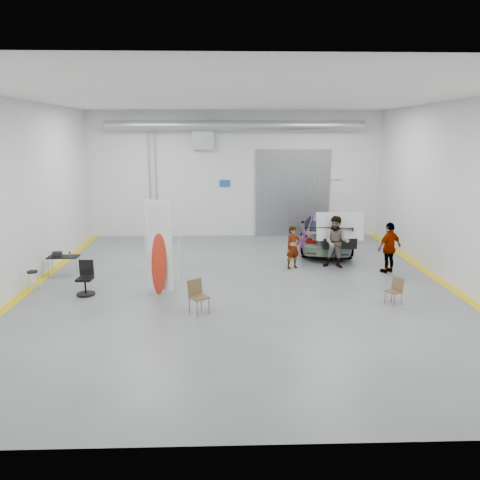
{
  "coord_description": "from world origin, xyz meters",
  "views": [
    {
      "loc": [
        -0.48,
        -14.63,
        4.93
      ],
      "look_at": [
        -0.01,
        0.4,
        1.5
      ],
      "focal_mm": 35.0,
      "sensor_mm": 36.0,
      "label": 1
    }
  ],
  "objects_px": {
    "person_c": "(389,248)",
    "office_chair": "(86,280)",
    "person_a": "(293,247)",
    "person_b": "(337,242)",
    "work_table": "(62,256)",
    "surfboard_display": "(162,254)",
    "folding_chair_near": "(199,304)",
    "shop_stool": "(33,281)",
    "folding_chair_far": "(393,296)",
    "sedan_car": "(325,232)"
  },
  "relations": [
    {
      "from": "person_c",
      "to": "office_chair",
      "type": "bearing_deg",
      "value": -16.96
    },
    {
      "from": "person_a",
      "to": "office_chair",
      "type": "xyz_separation_m",
      "value": [
        -6.89,
        -2.74,
        -0.33
      ]
    },
    {
      "from": "person_b",
      "to": "work_table",
      "type": "height_order",
      "value": "person_b"
    },
    {
      "from": "surfboard_display",
      "to": "folding_chair_near",
      "type": "xyz_separation_m",
      "value": [
        1.23,
        -1.76,
        -0.98
      ]
    },
    {
      "from": "surfboard_display",
      "to": "work_table",
      "type": "xyz_separation_m",
      "value": [
        -3.86,
        2.17,
        -0.61
      ]
    },
    {
      "from": "surfboard_display",
      "to": "person_c",
      "type": "bearing_deg",
      "value": 36.3
    },
    {
      "from": "person_a",
      "to": "surfboard_display",
      "type": "distance_m",
      "value": 5.27
    },
    {
      "from": "shop_stool",
      "to": "office_chair",
      "type": "distance_m",
      "value": 1.8
    },
    {
      "from": "person_c",
      "to": "office_chair",
      "type": "distance_m",
      "value": 10.49
    },
    {
      "from": "folding_chair_far",
      "to": "person_a",
      "type": "bearing_deg",
      "value": 177.35
    },
    {
      "from": "folding_chair_near",
      "to": "work_table",
      "type": "height_order",
      "value": "folding_chair_near"
    },
    {
      "from": "person_b",
      "to": "shop_stool",
      "type": "relative_size",
      "value": 2.92
    },
    {
      "from": "person_a",
      "to": "shop_stool",
      "type": "xyz_separation_m",
      "value": [
        -8.65,
        -2.4,
        -0.46
      ]
    },
    {
      "from": "person_c",
      "to": "folding_chair_far",
      "type": "xyz_separation_m",
      "value": [
        -0.97,
        -3.26,
        -0.67
      ]
    },
    {
      "from": "sedan_car",
      "to": "person_a",
      "type": "distance_m",
      "value": 3.47
    },
    {
      "from": "person_c",
      "to": "shop_stool",
      "type": "bearing_deg",
      "value": -20.19
    },
    {
      "from": "folding_chair_near",
      "to": "work_table",
      "type": "distance_m",
      "value": 6.45
    },
    {
      "from": "person_c",
      "to": "shop_stool",
      "type": "relative_size",
      "value": 2.74
    },
    {
      "from": "folding_chair_far",
      "to": "office_chair",
      "type": "distance_m",
      "value": 9.38
    },
    {
      "from": "folding_chair_near",
      "to": "work_table",
      "type": "bearing_deg",
      "value": 106.03
    },
    {
      "from": "folding_chair_far",
      "to": "shop_stool",
      "type": "relative_size",
      "value": 1.19
    },
    {
      "from": "sedan_car",
      "to": "person_c",
      "type": "relative_size",
      "value": 2.87
    },
    {
      "from": "sedan_car",
      "to": "folding_chair_near",
      "type": "distance_m",
      "value": 9.02
    },
    {
      "from": "sedan_car",
      "to": "person_a",
      "type": "relative_size",
      "value": 3.33
    },
    {
      "from": "folding_chair_near",
      "to": "office_chair",
      "type": "distance_m",
      "value": 4.03
    },
    {
      "from": "sedan_car",
      "to": "surfboard_display",
      "type": "relative_size",
      "value": 1.69
    },
    {
      "from": "sedan_car",
      "to": "shop_stool",
      "type": "distance_m",
      "value": 11.77
    },
    {
      "from": "folding_chair_far",
      "to": "shop_stool",
      "type": "height_order",
      "value": "folding_chair_far"
    },
    {
      "from": "surfboard_display",
      "to": "person_a",
      "type": "bearing_deg",
      "value": 53.0
    },
    {
      "from": "surfboard_display",
      "to": "office_chair",
      "type": "height_order",
      "value": "surfboard_display"
    },
    {
      "from": "sedan_car",
      "to": "person_b",
      "type": "xyz_separation_m",
      "value": [
        -0.2,
        -2.96,
        0.22
      ]
    },
    {
      "from": "person_a",
      "to": "office_chair",
      "type": "relative_size",
      "value": 1.5
    },
    {
      "from": "person_b",
      "to": "person_c",
      "type": "xyz_separation_m",
      "value": [
        1.76,
        -0.67,
        -0.06
      ]
    },
    {
      "from": "surfboard_display",
      "to": "person_b",
      "type": "bearing_deg",
      "value": 45.74
    },
    {
      "from": "sedan_car",
      "to": "folding_chair_near",
      "type": "bearing_deg",
      "value": 64.84
    },
    {
      "from": "surfboard_display",
      "to": "work_table",
      "type": "relative_size",
      "value": 2.94
    },
    {
      "from": "person_c",
      "to": "folding_chair_far",
      "type": "bearing_deg",
      "value": 45.06
    },
    {
      "from": "folding_chair_near",
      "to": "person_b",
      "type": "bearing_deg",
      "value": 6.36
    },
    {
      "from": "person_c",
      "to": "folding_chair_near",
      "type": "height_order",
      "value": "person_c"
    },
    {
      "from": "person_a",
      "to": "folding_chair_near",
      "type": "relative_size",
      "value": 1.66
    },
    {
      "from": "folding_chair_far",
      "to": "office_chair",
      "type": "xyz_separation_m",
      "value": [
        -9.3,
        1.19,
        0.21
      ]
    },
    {
      "from": "person_a",
      "to": "person_c",
      "type": "relative_size",
      "value": 0.86
    },
    {
      "from": "shop_stool",
      "to": "work_table",
      "type": "bearing_deg",
      "value": 80.67
    },
    {
      "from": "person_b",
      "to": "surfboard_display",
      "type": "height_order",
      "value": "surfboard_display"
    },
    {
      "from": "person_c",
      "to": "office_chair",
      "type": "relative_size",
      "value": 1.75
    },
    {
      "from": "surfboard_display",
      "to": "folding_chair_near",
      "type": "relative_size",
      "value": 3.27
    },
    {
      "from": "shop_stool",
      "to": "work_table",
      "type": "relative_size",
      "value": 0.63
    },
    {
      "from": "person_a",
      "to": "surfboard_display",
      "type": "relative_size",
      "value": 0.51
    },
    {
      "from": "sedan_car",
      "to": "work_table",
      "type": "distance_m",
      "value": 10.76
    },
    {
      "from": "person_a",
      "to": "surfboard_display",
      "type": "height_order",
      "value": "surfboard_display"
    }
  ]
}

